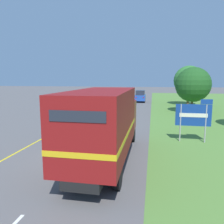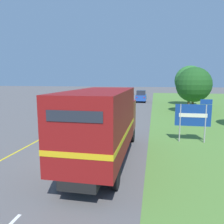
% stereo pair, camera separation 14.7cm
% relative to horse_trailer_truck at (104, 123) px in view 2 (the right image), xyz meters
% --- Properties ---
extents(ground_plane, '(200.00, 200.00, 0.00)m').
position_rel_horse_trailer_truck_xyz_m(ground_plane, '(-1.59, 0.31, -2.04)').
color(ground_plane, '#5B5959').
extents(edge_line_yellow, '(0.12, 70.01, 0.01)m').
position_rel_horse_trailer_truck_xyz_m(edge_line_yellow, '(-5.29, 19.73, -2.04)').
color(edge_line_yellow, yellow).
rests_on(edge_line_yellow, ground).
extents(centre_dash_near, '(0.12, 2.60, 0.01)m').
position_rel_horse_trailer_truck_xyz_m(centre_dash_near, '(-1.59, 0.60, -2.04)').
color(centre_dash_near, white).
rests_on(centre_dash_near, ground).
extents(centre_dash_mid_a, '(0.12, 2.60, 0.01)m').
position_rel_horse_trailer_truck_xyz_m(centre_dash_mid_a, '(-1.59, 7.20, -2.04)').
color(centre_dash_mid_a, white).
rests_on(centre_dash_mid_a, ground).
extents(centre_dash_mid_b, '(0.12, 2.60, 0.01)m').
position_rel_horse_trailer_truck_xyz_m(centre_dash_mid_b, '(-1.59, 13.80, -2.04)').
color(centre_dash_mid_b, white).
rests_on(centre_dash_mid_b, ground).
extents(centre_dash_far, '(0.12, 2.60, 0.01)m').
position_rel_horse_trailer_truck_xyz_m(centre_dash_far, '(-1.59, 20.40, -2.04)').
color(centre_dash_far, white).
rests_on(centre_dash_far, ground).
extents(centre_dash_farthest, '(0.12, 2.60, 0.01)m').
position_rel_horse_trailer_truck_xyz_m(centre_dash_farthest, '(-1.59, 27.00, -2.04)').
color(centre_dash_farthest, white).
rests_on(centre_dash_farthest, ground).
extents(horse_trailer_truck, '(2.48, 8.67, 3.67)m').
position_rel_horse_trailer_truck_xyz_m(horse_trailer_truck, '(0.00, 0.00, 0.00)').
color(horse_trailer_truck, black).
rests_on(horse_trailer_truck, ground).
extents(lead_car_white, '(1.80, 4.47, 1.77)m').
position_rel_horse_trailer_truck_xyz_m(lead_car_white, '(-3.66, 17.20, -1.13)').
color(lead_car_white, black).
rests_on(lead_car_white, ground).
extents(lead_car_blue_ahead, '(1.80, 3.90, 2.10)m').
position_rel_horse_trailer_truck_xyz_m(lead_car_blue_ahead, '(0.10, 28.99, -1.00)').
color(lead_car_blue_ahead, black).
rests_on(lead_car_blue_ahead, ground).
extents(lead_car_white_ahead, '(1.80, 4.06, 1.99)m').
position_rel_horse_trailer_truck_xyz_m(lead_car_white_ahead, '(-3.60, 44.68, -1.04)').
color(lead_car_white_ahead, black).
rests_on(lead_car_white_ahead, ground).
extents(highway_sign, '(2.26, 0.09, 2.87)m').
position_rel_horse_trailer_truck_xyz_m(highway_sign, '(4.97, 4.54, -0.27)').
color(highway_sign, '#9E9EA3').
rests_on(highway_sign, ground).
extents(roadside_tree_mid, '(4.22, 4.22, 5.56)m').
position_rel_horse_trailer_truck_xyz_m(roadside_tree_mid, '(7.05, 17.70, 1.41)').
color(roadside_tree_mid, '#4C3823').
rests_on(roadside_tree_mid, ground).
extents(roadside_tree_far, '(4.61, 4.61, 6.18)m').
position_rel_horse_trailer_truck_xyz_m(roadside_tree_far, '(7.77, 25.84, 1.82)').
color(roadside_tree_far, brown).
rests_on(roadside_tree_far, ground).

